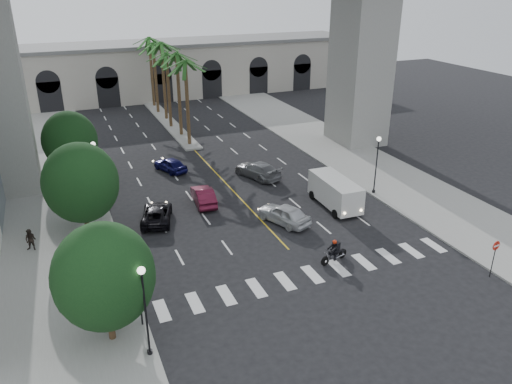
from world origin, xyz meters
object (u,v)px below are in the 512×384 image
at_px(car_d, 258,170).
at_px(pedestrian_a, 62,261).
at_px(motorcycle_rider, 335,251).
at_px(traffic_signal_near, 139,289).
at_px(cargo_van, 335,192).
at_px(traffic_signal_far, 126,254).
at_px(car_a, 284,214).
at_px(lamp_post_left_far, 96,166).
at_px(pedestrian_b, 31,240).
at_px(car_c, 157,214).
at_px(do_not_enter_sign, 495,251).
at_px(lamp_post_left_near, 145,304).
at_px(lamp_post_right, 377,160).
at_px(car_e, 170,165).
at_px(car_b, 203,196).

bearing_deg(car_d, pedestrian_a, 11.20).
bearing_deg(motorcycle_rider, car_d, 71.37).
bearing_deg(traffic_signal_near, cargo_van, 27.83).
height_order(traffic_signal_far, car_d, traffic_signal_far).
bearing_deg(car_a, cargo_van, 168.47).
bearing_deg(traffic_signal_far, lamp_post_left_far, 90.40).
relative_size(car_a, pedestrian_b, 2.85).
height_order(lamp_post_left_far, motorcycle_rider, lamp_post_left_far).
distance_m(motorcycle_rider, pedestrian_a, 18.08).
bearing_deg(car_c, traffic_signal_far, 84.49).
bearing_deg(pedestrian_a, traffic_signal_far, -69.25).
distance_m(pedestrian_a, pedestrian_b, 4.34).
xyz_separation_m(traffic_signal_near, do_not_enter_sign, (21.80, -3.71, -0.59)).
distance_m(lamp_post_left_near, car_a, 17.12).
bearing_deg(pedestrian_b, pedestrian_a, -40.29).
bearing_deg(traffic_signal_far, cargo_van, 17.04).
bearing_deg(lamp_post_right, lamp_post_left_far, 160.67).
height_order(car_a, car_e, car_a).
xyz_separation_m(car_d, do_not_enter_sign, (7.13, -21.97, 1.16)).
bearing_deg(motorcycle_rider, do_not_enter_sign, -48.44).
height_order(car_a, pedestrian_a, pedestrian_a).
bearing_deg(traffic_signal_near, pedestrian_a, 117.09).
distance_m(lamp_post_right, car_a, 10.39).
distance_m(lamp_post_left_near, car_c, 15.76).
height_order(traffic_signal_near, pedestrian_a, traffic_signal_near).
height_order(traffic_signal_far, cargo_van, traffic_signal_far).
xyz_separation_m(motorcycle_rider, car_c, (-9.89, 10.72, -0.10)).
distance_m(car_d, cargo_van, 9.38).
distance_m(car_e, cargo_van, 17.39).
height_order(lamp_post_right, cargo_van, lamp_post_right).
bearing_deg(pedestrian_b, lamp_post_left_far, 77.11).
bearing_deg(car_d, car_c, 7.57).
xyz_separation_m(car_a, car_c, (-9.21, 4.12, -0.12)).
relative_size(car_e, pedestrian_b, 2.53).
relative_size(lamp_post_left_near, cargo_van, 0.91).
xyz_separation_m(lamp_post_left_near, motorcycle_rider, (13.58, 4.39, -2.46)).
bearing_deg(pedestrian_a, car_a, -23.65).
distance_m(car_b, car_d, 7.69).
xyz_separation_m(car_a, car_d, (1.87, 9.78, -0.02)).
bearing_deg(pedestrian_b, car_a, 15.80).
bearing_deg(car_a, pedestrian_b, -31.49).
relative_size(car_c, do_not_enter_sign, 1.80).
height_order(car_d, cargo_van, cargo_van).
relative_size(car_a, car_e, 1.13).
bearing_deg(motorcycle_rider, car_b, 99.10).
distance_m(car_a, cargo_van, 5.41).
bearing_deg(car_c, lamp_post_right, -169.17).
xyz_separation_m(lamp_post_right, car_d, (-8.03, 7.76, -2.46)).
bearing_deg(car_d, car_e, -52.98).
bearing_deg(pedestrian_b, car_e, 67.11).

